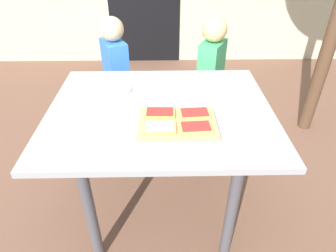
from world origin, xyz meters
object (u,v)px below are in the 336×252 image
object	(u,v)px
pizza_slice_far_right	(195,114)
dining_table	(160,124)
pizza_slice_near_right	(196,128)
plate_white_left	(112,89)
child_left	(117,78)
pizza_slice_near_left	(160,127)
pizza_slice_far_left	(160,113)
cutting_board	(177,124)
child_right	(210,77)

from	to	relation	value
pizza_slice_far_right	dining_table	bearing A→B (deg)	149.03
pizza_slice_near_right	plate_white_left	bearing A→B (deg)	135.80
pizza_slice_far_right	child_left	world-z (taller)	child_left
pizza_slice_near_right	pizza_slice_near_left	size ratio (longest dim) A/B	1.04
pizza_slice_near_right	pizza_slice_far_right	world-z (taller)	same
dining_table	pizza_slice_near_right	xyz separation A→B (m)	(0.17, -0.23, 0.13)
pizza_slice_near_right	pizza_slice_far_left	bearing A→B (deg)	142.37
cutting_board	pizza_slice_near_left	size ratio (longest dim) A/B	2.56
cutting_board	pizza_slice_far_right	distance (m)	0.11
pizza_slice_near_right	child_left	bearing A→B (deg)	118.26
plate_white_left	pizza_slice_far_left	bearing A→B (deg)	-47.52
dining_table	child_left	xyz separation A→B (m)	(-0.33, 0.71, -0.06)
pizza_slice_near_right	pizza_slice_near_left	bearing A→B (deg)	178.33
pizza_slice_near_right	pizza_slice_near_left	xyz separation A→B (m)	(-0.17, 0.00, 0.00)
dining_table	child_left	distance (m)	0.79
dining_table	plate_white_left	world-z (taller)	plate_white_left
cutting_board	child_right	bearing A→B (deg)	71.25
dining_table	plate_white_left	size ratio (longest dim) A/B	5.13
child_right	cutting_board	bearing A→B (deg)	-108.75
dining_table	plate_white_left	bearing A→B (deg)	143.00
pizza_slice_far_right	pizza_slice_near_left	xyz separation A→B (m)	(-0.17, -0.12, 0.00)
pizza_slice_near_left	plate_white_left	size ratio (longest dim) A/B	0.64
child_left	dining_table	bearing A→B (deg)	-64.76
pizza_slice_near_right	child_left	xyz separation A→B (m)	(-0.50, 0.94, -0.19)
child_left	child_right	bearing A→B (deg)	0.01
pizza_slice_far_left	plate_white_left	xyz separation A→B (m)	(-0.29, 0.31, -0.03)
dining_table	pizza_slice_far_left	bearing A→B (deg)	-90.71
pizza_slice_far_right	child_left	bearing A→B (deg)	122.01
pizza_slice_near_right	child_right	bearing A→B (deg)	77.26
pizza_slice_near_left	plate_white_left	distance (m)	0.53
dining_table	pizza_slice_far_left	distance (m)	0.16
cutting_board	pizza_slice_far_left	world-z (taller)	pizza_slice_far_left
cutting_board	pizza_slice_near_right	world-z (taller)	pizza_slice_near_right
plate_white_left	child_right	distance (m)	0.85
cutting_board	child_left	size ratio (longest dim) A/B	0.36
pizza_slice_near_right	pizza_slice_far_right	xyz separation A→B (m)	(0.01, 0.12, 0.00)
pizza_slice_far_left	pizza_slice_near_left	xyz separation A→B (m)	(0.00, -0.13, 0.00)
cutting_board	child_right	distance (m)	0.93
pizza_slice_far_right	plate_white_left	distance (m)	0.56
pizza_slice_near_right	pizza_slice_far_left	xyz separation A→B (m)	(-0.17, 0.13, 0.00)
pizza_slice_far_left	pizza_slice_near_left	size ratio (longest dim) A/B	1.02
pizza_slice_far_right	plate_white_left	bearing A→B (deg)	145.18
pizza_slice_far_right	child_left	xyz separation A→B (m)	(-0.51, 0.81, -0.19)
pizza_slice_far_right	plate_white_left	xyz separation A→B (m)	(-0.46, 0.32, -0.03)
pizza_slice_far_right	child_left	size ratio (longest dim) A/B	0.15
dining_table	child_right	size ratio (longest dim) A/B	1.12
cutting_board	pizza_slice_far_right	xyz separation A→B (m)	(0.09, 0.06, 0.02)
child_right	dining_table	bearing A→B (deg)	-118.25
cutting_board	child_left	world-z (taller)	child_left
child_right	pizza_slice_far_left	bearing A→B (deg)	-115.39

